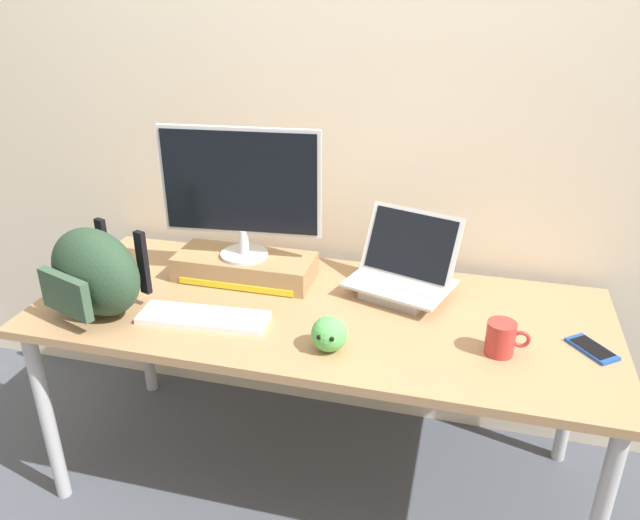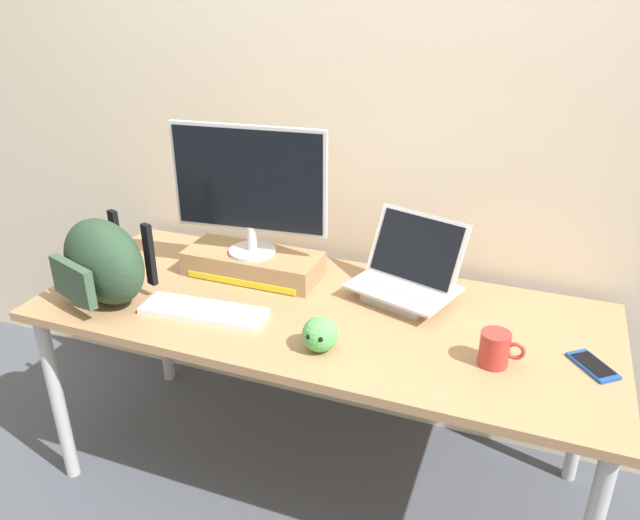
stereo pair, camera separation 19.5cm
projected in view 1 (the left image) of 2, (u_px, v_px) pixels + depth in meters
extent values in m
plane|color=#474C56|center=(320.00, 475.00, 2.37)|extent=(20.00, 20.00, 0.00)
cube|color=beige|center=(354.00, 110.00, 2.25)|extent=(7.00, 0.10, 2.60)
cube|color=#A87F56|center=(320.00, 312.00, 2.07)|extent=(1.91, 0.78, 0.03)
cylinder|color=#B2B2B7|center=(47.00, 418.00, 2.14)|extent=(0.05, 0.05, 0.71)
cylinder|color=#B2B2B7|center=(143.00, 323.00, 2.72)|extent=(0.05, 0.05, 0.71)
cylinder|color=#B2B2B7|center=(573.00, 385.00, 2.31)|extent=(0.05, 0.05, 0.71)
cube|color=#9E7A51|center=(245.00, 267.00, 2.25)|extent=(0.50, 0.20, 0.09)
cube|color=yellow|center=(235.00, 287.00, 2.17)|extent=(0.43, 0.00, 0.02)
cylinder|color=silver|center=(244.00, 254.00, 2.22)|extent=(0.17, 0.17, 0.01)
cylinder|color=silver|center=(244.00, 241.00, 2.20)|extent=(0.04, 0.04, 0.09)
cube|color=silver|center=(240.00, 182.00, 2.11)|extent=(0.56, 0.07, 0.38)
cube|color=black|center=(239.00, 183.00, 2.10)|extent=(0.54, 0.06, 0.35)
cube|color=#ADADB2|center=(399.00, 290.00, 2.14)|extent=(0.27, 0.26, 0.04)
cube|color=silver|center=(400.00, 283.00, 2.12)|extent=(0.40, 0.34, 0.01)
cube|color=#B7B7BC|center=(402.00, 279.00, 2.14)|extent=(0.33, 0.22, 0.00)
cube|color=silver|center=(411.00, 245.00, 2.13)|extent=(0.36, 0.21, 0.23)
cube|color=black|center=(410.00, 245.00, 2.13)|extent=(0.32, 0.18, 0.20)
cube|color=white|center=(203.00, 318.00, 1.99)|extent=(0.43, 0.16, 0.02)
cube|color=silver|center=(203.00, 315.00, 1.98)|extent=(0.40, 0.14, 0.00)
ellipsoid|color=#28422D|center=(95.00, 272.00, 1.98)|extent=(0.40, 0.31, 0.29)
cube|color=#38513D|center=(65.00, 294.00, 1.91)|extent=(0.21, 0.10, 0.13)
cube|color=black|center=(104.00, 249.00, 2.11)|extent=(0.04, 0.03, 0.22)
cube|color=black|center=(143.00, 263.00, 2.01)|extent=(0.04, 0.03, 0.22)
cylinder|color=#B2332D|center=(500.00, 338.00, 1.80)|extent=(0.09, 0.09, 0.10)
torus|color=#B2332D|center=(521.00, 339.00, 1.78)|extent=(0.06, 0.01, 0.06)
cube|color=#19479E|center=(592.00, 349.00, 1.83)|extent=(0.15, 0.16, 0.01)
cube|color=black|center=(592.00, 347.00, 1.83)|extent=(0.12, 0.13, 0.00)
sphere|color=#56B256|center=(329.00, 334.00, 1.82)|extent=(0.11, 0.11, 0.11)
sphere|color=black|center=(319.00, 337.00, 1.78)|extent=(0.02, 0.02, 0.02)
sphere|color=black|center=(332.00, 339.00, 1.77)|extent=(0.02, 0.02, 0.02)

